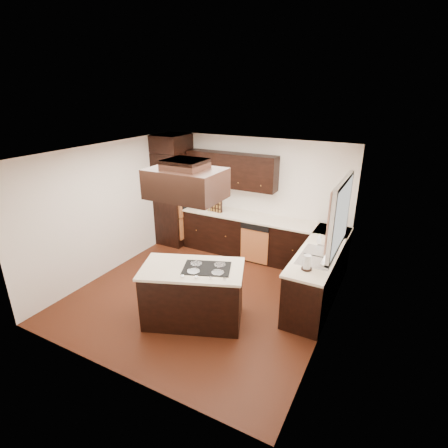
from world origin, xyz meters
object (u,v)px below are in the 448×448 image
Objects in this scene: oven_column at (174,198)px; range_hood at (186,183)px; island at (193,295)px; spice_rack at (215,206)px.

range_hood is (1.88, -2.25, 1.10)m from oven_column.
island is 1.73m from range_hood.
oven_column is 2.02× the size of range_hood.
island is (2.02, -2.39, -0.62)m from oven_column.
island is at bearing -49.87° from oven_column.
range_hood is at bearing -50.26° from oven_column.
island is 4.55× the size of spice_rack.
oven_column reaches higher than island.
range_hood reaches higher than spice_rack.
oven_column is 1.44× the size of island.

